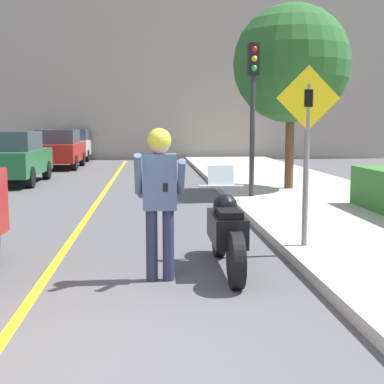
{
  "coord_description": "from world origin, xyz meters",
  "views": [
    {
      "loc": [
        0.71,
        -4.11,
        1.87
      ],
      "look_at": [
        1.25,
        2.8,
        1.0
      ],
      "focal_mm": 50.0,
      "sensor_mm": 36.0,
      "label": 1
    }
  ],
  "objects_px": {
    "traffic_light": "(253,91)",
    "person_biker": "(160,187)",
    "motorcycle": "(226,231)",
    "parked_car_green": "(12,157)",
    "crossing_sign": "(307,139)",
    "parked_car_silver": "(74,144)",
    "parked_car_red": "(59,149)",
    "street_tree": "(291,64)"
  },
  "relations": [
    {
      "from": "street_tree",
      "to": "crossing_sign",
      "type": "bearing_deg",
      "value": -102.84
    },
    {
      "from": "motorcycle",
      "to": "parked_car_green",
      "type": "distance_m",
      "value": 12.07
    },
    {
      "from": "parked_car_green",
      "to": "parked_car_red",
      "type": "xyz_separation_m",
      "value": [
        0.44,
        6.21,
        0.0
      ]
    },
    {
      "from": "motorcycle",
      "to": "crossing_sign",
      "type": "xyz_separation_m",
      "value": [
        1.24,
        0.71,
        1.17
      ]
    },
    {
      "from": "parked_car_green",
      "to": "parked_car_red",
      "type": "distance_m",
      "value": 6.23
    },
    {
      "from": "motorcycle",
      "to": "parked_car_green",
      "type": "relative_size",
      "value": 0.53
    },
    {
      "from": "street_tree",
      "to": "parked_car_red",
      "type": "xyz_separation_m",
      "value": [
        -7.79,
        9.3,
        -2.65
      ]
    },
    {
      "from": "motorcycle",
      "to": "person_biker",
      "type": "xyz_separation_m",
      "value": [
        -0.86,
        -0.41,
        0.63
      ]
    },
    {
      "from": "person_biker",
      "to": "parked_car_silver",
      "type": "distance_m",
      "value": 23.09
    },
    {
      "from": "traffic_light",
      "to": "parked_car_red",
      "type": "xyz_separation_m",
      "value": [
        -6.45,
        10.9,
        -1.84
      ]
    },
    {
      "from": "street_tree",
      "to": "parked_car_green",
      "type": "distance_m",
      "value": 9.19
    },
    {
      "from": "parked_car_green",
      "to": "parked_car_silver",
      "type": "bearing_deg",
      "value": 88.3
    },
    {
      "from": "person_biker",
      "to": "parked_car_green",
      "type": "height_order",
      "value": "person_biker"
    },
    {
      "from": "traffic_light",
      "to": "parked_car_green",
      "type": "xyz_separation_m",
      "value": [
        -6.89,
        4.69,
        -1.84
      ]
    },
    {
      "from": "crossing_sign",
      "to": "motorcycle",
      "type": "bearing_deg",
      "value": -150.21
    },
    {
      "from": "motorcycle",
      "to": "parked_car_green",
      "type": "bearing_deg",
      "value": 116.61
    },
    {
      "from": "parked_car_green",
      "to": "parked_car_red",
      "type": "height_order",
      "value": "same"
    },
    {
      "from": "person_biker",
      "to": "parked_car_silver",
      "type": "relative_size",
      "value": 0.44
    },
    {
      "from": "traffic_light",
      "to": "parked_car_silver",
      "type": "xyz_separation_m",
      "value": [
        -6.55,
        16.19,
        -1.84
      ]
    },
    {
      "from": "crossing_sign",
      "to": "parked_car_green",
      "type": "height_order",
      "value": "crossing_sign"
    },
    {
      "from": "person_biker",
      "to": "street_tree",
      "type": "xyz_separation_m",
      "value": [
        3.7,
        8.1,
        2.36
      ]
    },
    {
      "from": "crossing_sign",
      "to": "parked_car_red",
      "type": "distance_m",
      "value": 17.45
    },
    {
      "from": "motorcycle",
      "to": "crossing_sign",
      "type": "distance_m",
      "value": 1.84
    },
    {
      "from": "motorcycle",
      "to": "parked_car_red",
      "type": "height_order",
      "value": "parked_car_red"
    },
    {
      "from": "street_tree",
      "to": "motorcycle",
      "type": "bearing_deg",
      "value": -110.2
    },
    {
      "from": "parked_car_green",
      "to": "parked_car_red",
      "type": "relative_size",
      "value": 1.0
    },
    {
      "from": "person_biker",
      "to": "parked_car_green",
      "type": "xyz_separation_m",
      "value": [
        -4.54,
        11.2,
        -0.29
      ]
    },
    {
      "from": "person_biker",
      "to": "crossing_sign",
      "type": "distance_m",
      "value": 2.44
    },
    {
      "from": "motorcycle",
      "to": "crossing_sign",
      "type": "relative_size",
      "value": 0.87
    },
    {
      "from": "traffic_light",
      "to": "crossing_sign",
      "type": "bearing_deg",
      "value": -92.66
    },
    {
      "from": "street_tree",
      "to": "parked_car_green",
      "type": "bearing_deg",
      "value": 159.42
    },
    {
      "from": "crossing_sign",
      "to": "parked_car_green",
      "type": "distance_m",
      "value": 12.1
    },
    {
      "from": "street_tree",
      "to": "parked_car_silver",
      "type": "relative_size",
      "value": 1.18
    },
    {
      "from": "parked_car_green",
      "to": "traffic_light",
      "type": "bearing_deg",
      "value": -34.21
    },
    {
      "from": "person_biker",
      "to": "crossing_sign",
      "type": "relative_size",
      "value": 0.72
    },
    {
      "from": "traffic_light",
      "to": "person_biker",
      "type": "bearing_deg",
      "value": -109.88
    },
    {
      "from": "street_tree",
      "to": "parked_car_green",
      "type": "xyz_separation_m",
      "value": [
        -8.24,
        3.09,
        -2.65
      ]
    },
    {
      "from": "parked_car_silver",
      "to": "traffic_light",
      "type": "bearing_deg",
      "value": -67.97
    },
    {
      "from": "traffic_light",
      "to": "parked_car_green",
      "type": "distance_m",
      "value": 8.54
    },
    {
      "from": "person_biker",
      "to": "traffic_light",
      "type": "xyz_separation_m",
      "value": [
        2.35,
        6.51,
        1.55
      ]
    },
    {
      "from": "crossing_sign",
      "to": "parked_car_red",
      "type": "bearing_deg",
      "value": 110.83
    },
    {
      "from": "motorcycle",
      "to": "traffic_light",
      "type": "distance_m",
      "value": 6.65
    }
  ]
}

